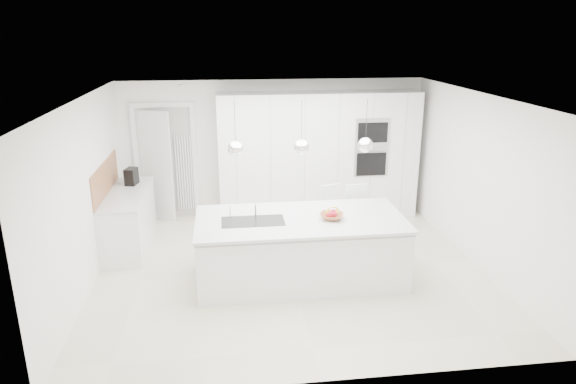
{
  "coord_description": "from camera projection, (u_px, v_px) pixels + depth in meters",
  "views": [
    {
      "loc": [
        -0.9,
        -6.72,
        3.37
      ],
      "look_at": [
        0.0,
        0.3,
        1.1
      ],
      "focal_mm": 32.0,
      "sensor_mm": 36.0,
      "label": 1
    }
  ],
  "objects": [
    {
      "name": "left_worktop",
      "position": [
        126.0,
        194.0,
        8.05
      ],
      "size": [
        0.62,
        1.82,
        0.04
      ],
      "primitive_type": "cube",
      "color": "silver",
      "rests_on": "left_base_cabinets"
    },
    {
      "name": "fruit_bowl",
      "position": [
        332.0,
        216.0,
        6.93
      ],
      "size": [
        0.4,
        0.4,
        0.08
      ],
      "primitive_type": "imported",
      "rotation": [
        0.0,
        0.0,
        -0.3
      ],
      "color": "#AE7048",
      "rests_on": "island_worktop"
    },
    {
      "name": "pendant_left",
      "position": [
        236.0,
        149.0,
        6.53
      ],
      "size": [
        0.2,
        0.2,
        0.2
      ],
      "primitive_type": "sphere",
      "color": "white",
      "rests_on": "ceiling"
    },
    {
      "name": "wall_left",
      "position": [
        85.0,
        196.0,
        6.77
      ],
      "size": [
        0.0,
        5.0,
        5.0
      ],
      "primitive_type": "plane",
      "rotation": [
        1.57,
        0.0,
        1.57
      ],
      "color": "white",
      "rests_on": "ground"
    },
    {
      "name": "tall_cabinets",
      "position": [
        318.0,
        156.0,
        9.31
      ],
      "size": [
        3.6,
        0.6,
        2.3
      ],
      "primitive_type": "cube",
      "color": "white",
      "rests_on": "floor"
    },
    {
      "name": "island_worktop",
      "position": [
        300.0,
        219.0,
        6.99
      ],
      "size": [
        2.84,
        1.4,
        0.04
      ],
      "primitive_type": "cube",
      "color": "silver",
      "rests_on": "island_base"
    },
    {
      "name": "apple_c",
      "position": [
        328.0,
        215.0,
        6.9
      ],
      "size": [
        0.07,
        0.07,
        0.07
      ],
      "primitive_type": "sphere",
      "color": "#B51A2C",
      "rests_on": "fruit_bowl"
    },
    {
      "name": "pendant_mid",
      "position": [
        302.0,
        147.0,
        6.63
      ],
      "size": [
        0.2,
        0.2,
        0.2
      ],
      "primitive_type": "sphere",
      "color": "white",
      "rests_on": "ceiling"
    },
    {
      "name": "apple_b",
      "position": [
        330.0,
        214.0,
        6.9
      ],
      "size": [
        0.09,
        0.09,
        0.09
      ],
      "primitive_type": "sphere",
      "color": "#B51A2C",
      "rests_on": "fruit_bowl"
    },
    {
      "name": "bar_stool_right",
      "position": [
        357.0,
        221.0,
        7.91
      ],
      "size": [
        0.41,
        0.53,
        1.07
      ],
      "primitive_type": null,
      "rotation": [
        0.0,
        0.0,
        0.12
      ],
      "color": "white",
      "rests_on": "floor"
    },
    {
      "name": "left_base_cabinets",
      "position": [
        129.0,
        221.0,
        8.19
      ],
      "size": [
        0.6,
        1.8,
        0.86
      ],
      "primitive_type": "cube",
      "color": "white",
      "rests_on": "floor"
    },
    {
      "name": "floor",
      "position": [
        291.0,
        270.0,
        7.48
      ],
      "size": [
        5.5,
        5.5,
        0.0
      ],
      "primitive_type": "plane",
      "color": "beige",
      "rests_on": "ground"
    },
    {
      "name": "apple_a",
      "position": [
        333.0,
        212.0,
        6.98
      ],
      "size": [
        0.08,
        0.08,
        0.08
      ],
      "primitive_type": "sphere",
      "color": "#B51A2C",
      "rests_on": "fruit_bowl"
    },
    {
      "name": "banana_bunch",
      "position": [
        332.0,
        211.0,
        6.93
      ],
      "size": [
        0.23,
        0.17,
        0.21
      ],
      "primitive_type": "torus",
      "rotation": [
        1.22,
        0.0,
        0.35
      ],
      "color": "yellow",
      "rests_on": "fruit_bowl"
    },
    {
      "name": "wall_back",
      "position": [
        273.0,
        148.0,
        9.46
      ],
      "size": [
        5.5,
        0.0,
        5.5
      ],
      "primitive_type": "plane",
      "rotation": [
        1.57,
        0.0,
        0.0
      ],
      "color": "white",
      "rests_on": "ground"
    },
    {
      "name": "bar_stool_left",
      "position": [
        332.0,
        219.0,
        8.05
      ],
      "size": [
        0.46,
        0.55,
        1.02
      ],
      "primitive_type": null,
      "rotation": [
        0.0,
        0.0,
        0.3
      ],
      "color": "white",
      "rests_on": "floor"
    },
    {
      "name": "oven_stack",
      "position": [
        372.0,
        148.0,
        9.06
      ],
      "size": [
        0.62,
        0.04,
        1.05
      ],
      "primitive_type": null,
      "color": "#A5A5A8",
      "rests_on": "tall_cabinets"
    },
    {
      "name": "island_sink",
      "position": [
        253.0,
        227.0,
        6.88
      ],
      "size": [
        0.84,
        0.44,
        0.18
      ],
      "primitive_type": null,
      "color": "#3F3F42",
      "rests_on": "island_worktop"
    },
    {
      "name": "radiator",
      "position": [
        185.0,
        173.0,
        9.35
      ],
      "size": [
        0.32,
        0.04,
        1.4
      ],
      "primitive_type": null,
      "color": "white",
      "rests_on": "floor"
    },
    {
      "name": "espresso_machine",
      "position": [
        131.0,
        176.0,
        8.45
      ],
      "size": [
        0.21,
        0.28,
        0.27
      ],
      "primitive_type": "cube",
      "rotation": [
        0.0,
        0.0,
        -0.21
      ],
      "color": "black",
      "rests_on": "left_worktop"
    },
    {
      "name": "oak_backsplash",
      "position": [
        105.0,
        178.0,
        7.94
      ],
      "size": [
        0.02,
        1.8,
        0.5
      ],
      "primitive_type": "cube",
      "color": "#AE7048",
      "rests_on": "wall_left"
    },
    {
      "name": "ceiling",
      "position": [
        291.0,
        97.0,
        6.72
      ],
      "size": [
        5.5,
        5.5,
        0.0
      ],
      "primitive_type": "plane",
      "rotation": [
        3.14,
        0.0,
        0.0
      ],
      "color": "white",
      "rests_on": "wall_back"
    },
    {
      "name": "pendant_right",
      "position": [
        365.0,
        145.0,
        6.73
      ],
      "size": [
        0.2,
        0.2,
        0.2
      ],
      "primitive_type": "sphere",
      "color": "white",
      "rests_on": "ceiling"
    },
    {
      "name": "island_tap",
      "position": [
        255.0,
        206.0,
        7.01
      ],
      "size": [
        0.02,
        0.02,
        0.3
      ],
      "primitive_type": "cylinder",
      "color": "white",
      "rests_on": "island_worktop"
    },
    {
      "name": "hallway_door",
      "position": [
        152.0,
        166.0,
        9.2
      ],
      "size": [
        0.76,
        0.38,
        2.0
      ],
      "primitive_type": "cube",
      "rotation": [
        0.0,
        0.0,
        -0.44
      ],
      "color": "white",
      "rests_on": "floor"
    },
    {
      "name": "island_base",
      "position": [
        301.0,
        251.0,
        7.08
      ],
      "size": [
        2.8,
        1.2,
        0.86
      ],
      "primitive_type": "cube",
      "color": "white",
      "rests_on": "floor"
    },
    {
      "name": "doorway_frame",
      "position": [
        166.0,
        164.0,
        9.27
      ],
      "size": [
        1.11,
        0.08,
        2.13
      ],
      "primitive_type": null,
      "color": "white",
      "rests_on": "floor"
    },
    {
      "name": "apple_extra_3",
      "position": [
        334.0,
        214.0,
        6.92
      ],
      "size": [
        0.08,
        0.08,
        0.08
      ],
      "primitive_type": "sphere",
      "color": "#B51A2C",
      "rests_on": "fruit_bowl"
    }
  ]
}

